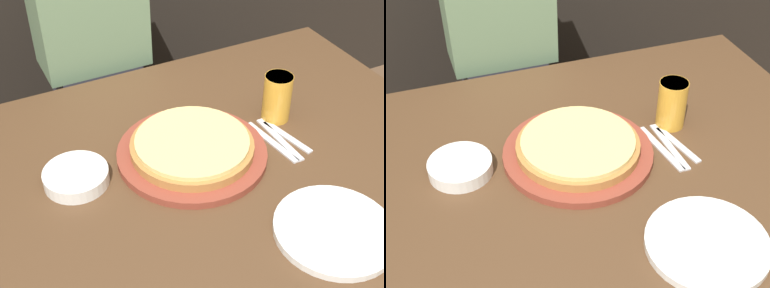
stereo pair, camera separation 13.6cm
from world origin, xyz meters
TOP-DOWN VIEW (x-y plane):
  - dining_table at (0.00, 0.00)m, footprint 1.35×1.01m
  - pizza_on_board at (-0.04, 0.04)m, footprint 0.39×0.39m
  - beer_glass at (0.25, 0.09)m, footprint 0.08×0.08m
  - dinner_plate at (0.13, -0.34)m, footprint 0.27×0.27m
  - side_bowl at (-0.33, 0.08)m, footprint 0.16×0.16m
  - fork at (0.18, -0.01)m, footprint 0.04×0.20m
  - dinner_knife at (0.21, -0.01)m, footprint 0.02×0.20m
  - spoon at (0.23, -0.01)m, footprint 0.05×0.17m
  - diner_person at (-0.10, 0.65)m, footprint 0.34×0.20m

SIDE VIEW (x-z plane):
  - dining_table at x=0.00m, z-range 0.00..0.73m
  - diner_person at x=-0.10m, z-range -0.01..1.29m
  - fork at x=0.18m, z-range 0.73..0.74m
  - dinner_knife at x=0.21m, z-range 0.73..0.74m
  - spoon at x=0.23m, z-range 0.73..0.74m
  - dinner_plate at x=0.13m, z-range 0.73..0.75m
  - side_bowl at x=-0.33m, z-range 0.73..0.77m
  - pizza_on_board at x=-0.04m, z-range 0.73..0.78m
  - beer_glass at x=0.25m, z-range 0.74..0.87m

